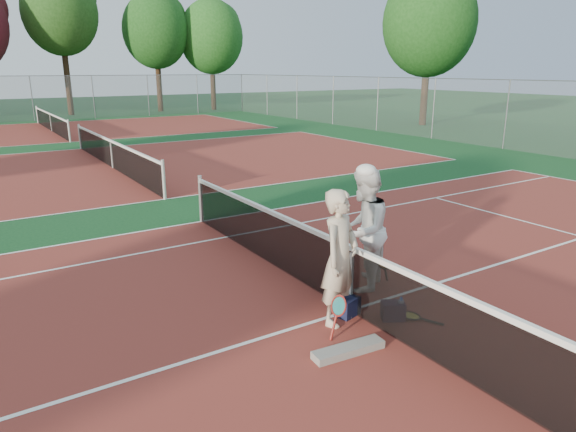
{
  "coord_description": "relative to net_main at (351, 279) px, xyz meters",
  "views": [
    {
      "loc": [
        -4.5,
        -5.35,
        3.46
      ],
      "look_at": [
        0.0,
        1.71,
        1.05
      ],
      "focal_mm": 32.0,
      "sensor_mm": 36.0,
      "label": 1
    }
  ],
  "objects": [
    {
      "name": "ground",
      "position": [
        0.0,
        0.0,
        -0.51
      ],
      "size": [
        130.0,
        130.0,
        0.0
      ],
      "primitive_type": "plane",
      "color": "#103D1A",
      "rests_on": "ground"
    },
    {
      "name": "racket_red",
      "position": [
        -0.62,
        -0.5,
        -0.22
      ],
      "size": [
        0.29,
        0.32,
        0.58
      ],
      "primitive_type": null,
      "rotation": [
        0.0,
        0.0,
        0.25
      ],
      "color": "maroon",
      "rests_on": "ground"
    },
    {
      "name": "court_main",
      "position": [
        0.0,
        0.0,
        -0.51
      ],
      "size": [
        23.77,
        10.97,
        0.01
      ],
      "primitive_type": "cube",
      "color": "maroon",
      "rests_on": "ground"
    },
    {
      "name": "sports_bag_purple",
      "position": [
        0.34,
        -0.54,
        -0.38
      ],
      "size": [
        0.39,
        0.35,
        0.26
      ],
      "primitive_type": "cube",
      "rotation": [
        0.0,
        0.0,
        -0.53
      ],
      "color": "black",
      "rests_on": "ground"
    },
    {
      "name": "racket_black_held",
      "position": [
        1.02,
        0.4,
        -0.26
      ],
      "size": [
        0.46,
        0.43,
        0.5
      ],
      "primitive_type": null,
      "rotation": [
        0.0,
        0.0,
        3.7
      ],
      "color": "black",
      "rests_on": "ground"
    },
    {
      "name": "fence_back",
      "position": [
        0.0,
        34.0,
        0.99
      ],
      "size": [
        32.0,
        0.06,
        3.0
      ],
      "primitive_type": null,
      "color": "slate",
      "rests_on": "ground"
    },
    {
      "name": "net_far_a",
      "position": [
        0.0,
        13.5,
        0.0
      ],
      "size": [
        0.1,
        10.98,
        1.02
      ],
      "primitive_type": null,
      "color": "black",
      "rests_on": "ground"
    },
    {
      "name": "water_bottle",
      "position": [
        0.44,
        -0.59,
        -0.36
      ],
      "size": [
        0.09,
        0.09,
        0.3
      ],
      "primitive_type": "cylinder",
      "color": "silver",
      "rests_on": "ground"
    },
    {
      "name": "player_a",
      "position": [
        -0.35,
        -0.16,
        0.45
      ],
      "size": [
        0.83,
        0.72,
        1.92
      ],
      "primitive_type": "imported",
      "rotation": [
        0.0,
        0.0,
        0.45
      ],
      "color": "#C5B398",
      "rests_on": "ground"
    },
    {
      "name": "player_b",
      "position": [
        0.69,
        0.56,
        0.48
      ],
      "size": [
        1.23,
        1.18,
        1.99
      ],
      "primitive_type": "imported",
      "rotation": [
        0.0,
        0.0,
        3.77
      ],
      "color": "white",
      "rests_on": "ground"
    },
    {
      "name": "court_far_b",
      "position": [
        0.0,
        27.0,
        -0.51
      ],
      "size": [
        23.77,
        10.97,
        0.01
      ],
      "primitive_type": "cube",
      "color": "maroon",
      "rests_on": "ground"
    },
    {
      "name": "tree_back_4",
      "position": [
        10.1,
        37.5,
        5.89
      ],
      "size": [
        5.24,
        5.24,
        9.44
      ],
      "color": "#382314",
      "rests_on": "ground"
    },
    {
      "name": "tree_back_3",
      "position": [
        3.07,
        37.88,
        6.92
      ],
      "size": [
        5.4,
        5.4,
        10.56
      ],
      "color": "#382314",
      "rests_on": "ground"
    },
    {
      "name": "tree_back_5",
      "position": [
        14.7,
        36.88,
        5.53
      ],
      "size": [
        5.37,
        5.37,
        9.15
      ],
      "color": "#382314",
      "rests_on": "ground"
    },
    {
      "name": "net_cover_canvas",
      "position": [
        -0.77,
        -0.92,
        -0.46
      ],
      "size": [
        0.99,
        0.31,
        0.1
      ],
      "primitive_type": "cube",
      "rotation": [
        0.0,
        0.0,
        -0.09
      ],
      "color": "slate",
      "rests_on": "ground"
    },
    {
      "name": "racket_spare",
      "position": [
        0.57,
        -0.67,
        -0.47
      ],
      "size": [
        0.54,
        0.65,
        0.07
      ],
      "primitive_type": null,
      "rotation": [
        0.0,
        0.0,
        2.11
      ],
      "color": "black",
      "rests_on": "ground"
    },
    {
      "name": "net_far_b",
      "position": [
        0.0,
        27.0,
        0.0
      ],
      "size": [
        0.1,
        10.98,
        1.02
      ],
      "primitive_type": null,
      "color": "black",
      "rests_on": "ground"
    },
    {
      "name": "net_main",
      "position": [
        0.0,
        0.0,
        0.0
      ],
      "size": [
        0.1,
        10.98,
        1.02
      ],
      "primitive_type": null,
      "color": "black",
      "rests_on": "ground"
    },
    {
      "name": "sports_bag_navy",
      "position": [
        -0.12,
        -0.09,
        -0.37
      ],
      "size": [
        0.39,
        0.32,
        0.27
      ],
      "primitive_type": "cube",
      "rotation": [
        0.0,
        0.0,
        0.27
      ],
      "color": "black",
      "rests_on": "ground"
    },
    {
      "name": "tree_right_1",
      "position": [
        20.58,
        17.99,
        5.64
      ],
      "size": [
        5.65,
        5.65,
        9.41
      ],
      "color": "#382314",
      "rests_on": "ground"
    },
    {
      "name": "fence_right",
      "position": [
        16.0,
        6.75,
        0.99
      ],
      "size": [
        0.06,
        54.5,
        3.0
      ],
      "primitive_type": null,
      "rotation": [
        0.0,
        0.0,
        1.57
      ],
      "color": "slate",
      "rests_on": "ground"
    },
    {
      "name": "court_far_a",
      "position": [
        0.0,
        13.5,
        -0.51
      ],
      "size": [
        23.77,
        10.97,
        0.01
      ],
      "primitive_type": "cube",
      "color": "maroon",
      "rests_on": "ground"
    }
  ]
}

